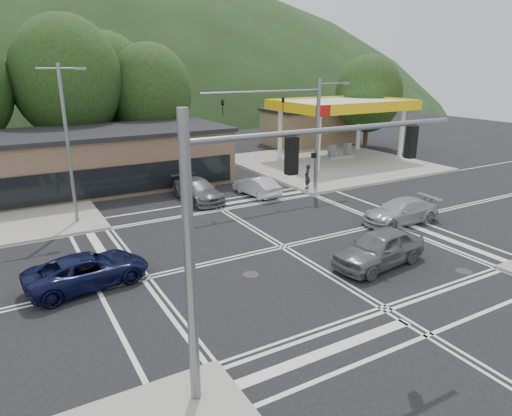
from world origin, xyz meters
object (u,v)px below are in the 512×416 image
car_blue_west (88,270)px  pedestrian (307,177)px  car_northbound (198,190)px  car_silver_east (401,211)px  car_queue_a (257,186)px  car_queue_b (203,167)px  car_grey_center (379,248)px

car_blue_west → pedestrian: size_ratio=2.78×
car_northbound → car_silver_east: bearing=-52.6°
car_queue_a → car_blue_west: bearing=25.9°
car_blue_west → car_queue_b: (12.16, 16.02, -0.02)m
car_blue_west → car_queue_b: bearing=-45.4°
car_queue_a → car_northbound: (-4.12, 0.86, 0.07)m
car_queue_b → pedestrian: bearing=117.5°
car_silver_east → car_queue_a: 10.28m
car_grey_center → car_blue_west: bearing=-118.2°
car_queue_a → car_silver_east: bearing=108.0°
car_northbound → pedestrian: pedestrian is taller
car_grey_center → car_queue_a: size_ratio=1.21×
car_grey_center → car_northbound: car_grey_center is taller
car_silver_east → car_queue_a: size_ratio=1.20×
car_queue_a → car_northbound: 4.21m
car_grey_center → car_northbound: size_ratio=0.96×
car_blue_west → car_silver_east: car_silver_east is taller
car_silver_east → pedestrian: (-0.50, 8.59, 0.34)m
car_blue_west → car_northbound: 12.92m
car_silver_east → car_queue_b: size_ratio=1.23×
car_northbound → car_blue_west: bearing=-136.2°
car_queue_b → car_northbound: (-3.25, -6.67, 0.07)m
car_queue_a → car_grey_center: bearing=78.5°
car_queue_b → pedestrian: size_ratio=2.19×
car_queue_b → car_blue_west: bearing=50.3°
car_blue_west → car_silver_east: (17.41, -0.80, 0.01)m
car_silver_east → car_northbound: size_ratio=0.95×
car_silver_east → car_queue_a: car_silver_east is taller
car_grey_center → car_northbound: 14.25m
car_blue_west → car_queue_b: size_ratio=1.27×
car_queue_a → pedestrian: (3.88, -0.71, 0.38)m
car_grey_center → car_silver_east: size_ratio=1.01×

